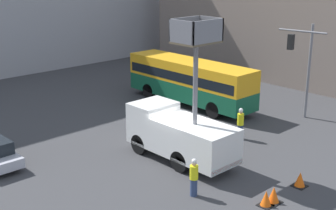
{
  "coord_description": "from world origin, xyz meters",
  "views": [
    {
      "loc": [
        -15.79,
        -16.13,
        10.04
      ],
      "look_at": [
        0.16,
        0.83,
        2.81
      ],
      "focal_mm": 50.0,
      "sensor_mm": 36.0,
      "label": 1
    }
  ],
  "objects_px": {
    "traffic_cone_near_truck": "(266,199)",
    "traffic_cone_mid_road": "(300,180)",
    "traffic_light_pole": "(303,58)",
    "city_bus": "(190,79)",
    "road_worker_directing": "(240,123)",
    "road_worker_near_truck": "(194,177)",
    "utility_truck": "(180,131)",
    "traffic_cone_far_side": "(274,195)"
  },
  "relations": [
    {
      "from": "traffic_cone_near_truck",
      "to": "traffic_cone_mid_road",
      "type": "bearing_deg",
      "value": -0.32
    },
    {
      "from": "traffic_light_pole",
      "to": "traffic_cone_near_truck",
      "type": "bearing_deg",
      "value": -154.57
    },
    {
      "from": "city_bus",
      "to": "road_worker_directing",
      "type": "bearing_deg",
      "value": 143.76
    },
    {
      "from": "traffic_light_pole",
      "to": "traffic_cone_near_truck",
      "type": "distance_m",
      "value": 12.37
    },
    {
      "from": "traffic_light_pole",
      "to": "traffic_cone_mid_road",
      "type": "relative_size",
      "value": 8.68
    },
    {
      "from": "road_worker_near_truck",
      "to": "traffic_cone_near_truck",
      "type": "xyz_separation_m",
      "value": [
        1.59,
        -2.74,
        -0.56
      ]
    },
    {
      "from": "road_worker_near_truck",
      "to": "traffic_cone_near_truck",
      "type": "height_order",
      "value": "road_worker_near_truck"
    },
    {
      "from": "city_bus",
      "to": "road_worker_directing",
      "type": "height_order",
      "value": "city_bus"
    },
    {
      "from": "traffic_cone_mid_road",
      "to": "road_worker_near_truck",
      "type": "bearing_deg",
      "value": 146.95
    },
    {
      "from": "road_worker_near_truck",
      "to": "road_worker_directing",
      "type": "xyz_separation_m",
      "value": [
        7.0,
        2.95,
        0.06
      ]
    },
    {
      "from": "city_bus",
      "to": "road_worker_directing",
      "type": "relative_size",
      "value": 5.56
    },
    {
      "from": "traffic_light_pole",
      "to": "traffic_cone_near_truck",
      "type": "xyz_separation_m",
      "value": [
        -10.62,
        -5.05,
        -3.85
      ]
    },
    {
      "from": "traffic_light_pole",
      "to": "road_worker_near_truck",
      "type": "height_order",
      "value": "traffic_light_pole"
    },
    {
      "from": "city_bus",
      "to": "traffic_cone_near_truck",
      "type": "xyz_separation_m",
      "value": [
        -8.19,
        -12.52,
        -1.57
      ]
    },
    {
      "from": "traffic_light_pole",
      "to": "road_worker_near_truck",
      "type": "relative_size",
      "value": 3.49
    },
    {
      "from": "road_worker_directing",
      "to": "road_worker_near_truck",
      "type": "bearing_deg",
      "value": 157.06
    },
    {
      "from": "city_bus",
      "to": "traffic_cone_mid_road",
      "type": "height_order",
      "value": "city_bus"
    },
    {
      "from": "utility_truck",
      "to": "traffic_cone_far_side",
      "type": "bearing_deg",
      "value": -92.09
    },
    {
      "from": "traffic_cone_mid_road",
      "to": "traffic_cone_far_side",
      "type": "relative_size",
      "value": 0.98
    },
    {
      "from": "road_worker_near_truck",
      "to": "road_worker_directing",
      "type": "bearing_deg",
      "value": 94.12
    },
    {
      "from": "utility_truck",
      "to": "traffic_cone_mid_road",
      "type": "bearing_deg",
      "value": -72.1
    },
    {
      "from": "traffic_cone_near_truck",
      "to": "traffic_cone_far_side",
      "type": "relative_size",
      "value": 0.95
    },
    {
      "from": "traffic_cone_far_side",
      "to": "traffic_light_pole",
      "type": "bearing_deg",
      "value": 26.73
    },
    {
      "from": "road_worker_near_truck",
      "to": "traffic_cone_mid_road",
      "type": "height_order",
      "value": "road_worker_near_truck"
    },
    {
      "from": "traffic_cone_mid_road",
      "to": "city_bus",
      "type": "bearing_deg",
      "value": 66.13
    },
    {
      "from": "traffic_light_pole",
      "to": "road_worker_near_truck",
      "type": "bearing_deg",
      "value": -169.29
    },
    {
      "from": "utility_truck",
      "to": "city_bus",
      "type": "distance_m",
      "value": 9.95
    },
    {
      "from": "city_bus",
      "to": "traffic_cone_far_side",
      "type": "xyz_separation_m",
      "value": [
        -7.7,
        -12.57,
        -1.55
      ]
    },
    {
      "from": "road_worker_near_truck",
      "to": "traffic_cone_far_side",
      "type": "distance_m",
      "value": 3.52
    },
    {
      "from": "traffic_cone_far_side",
      "to": "road_worker_near_truck",
      "type": "bearing_deg",
      "value": 126.72
    },
    {
      "from": "traffic_light_pole",
      "to": "traffic_cone_far_side",
      "type": "bearing_deg",
      "value": -153.27
    },
    {
      "from": "road_worker_near_truck",
      "to": "traffic_cone_mid_road",
      "type": "bearing_deg",
      "value": 38.21
    },
    {
      "from": "city_bus",
      "to": "road_worker_directing",
      "type": "distance_m",
      "value": 7.43
    },
    {
      "from": "city_bus",
      "to": "road_worker_near_truck",
      "type": "xyz_separation_m",
      "value": [
        -9.78,
        -9.78,
        -1.01
      ]
    },
    {
      "from": "road_worker_directing",
      "to": "traffic_cone_near_truck",
      "type": "distance_m",
      "value": 7.88
    },
    {
      "from": "road_worker_near_truck",
      "to": "traffic_light_pole",
      "type": "bearing_deg",
      "value": 81.97
    },
    {
      "from": "utility_truck",
      "to": "road_worker_directing",
      "type": "relative_size",
      "value": 3.96
    },
    {
      "from": "city_bus",
      "to": "traffic_cone_mid_road",
      "type": "bearing_deg",
      "value": 142.03
    },
    {
      "from": "traffic_cone_mid_road",
      "to": "road_worker_directing",
      "type": "bearing_deg",
      "value": 64.11
    },
    {
      "from": "utility_truck",
      "to": "road_worker_near_truck",
      "type": "height_order",
      "value": "utility_truck"
    },
    {
      "from": "traffic_cone_near_truck",
      "to": "traffic_cone_mid_road",
      "type": "relative_size",
      "value": 0.97
    },
    {
      "from": "traffic_light_pole",
      "to": "road_worker_near_truck",
      "type": "distance_m",
      "value": 12.85
    }
  ]
}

